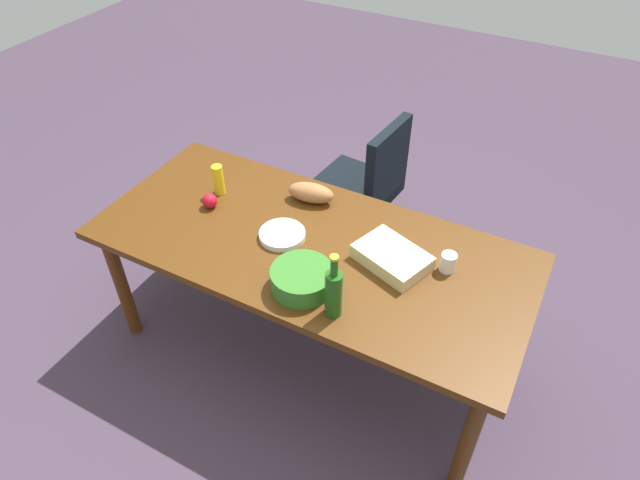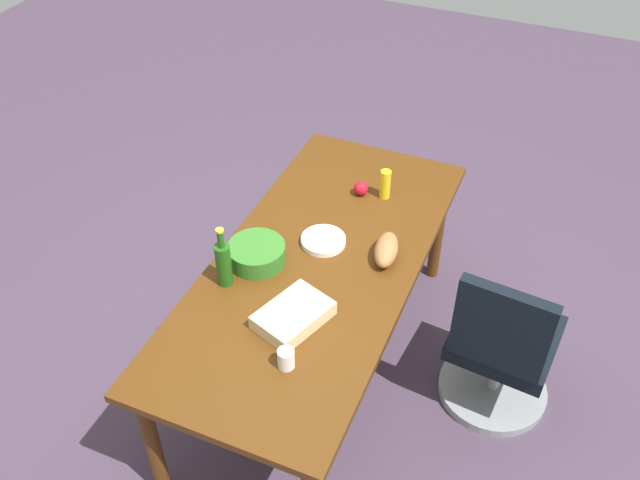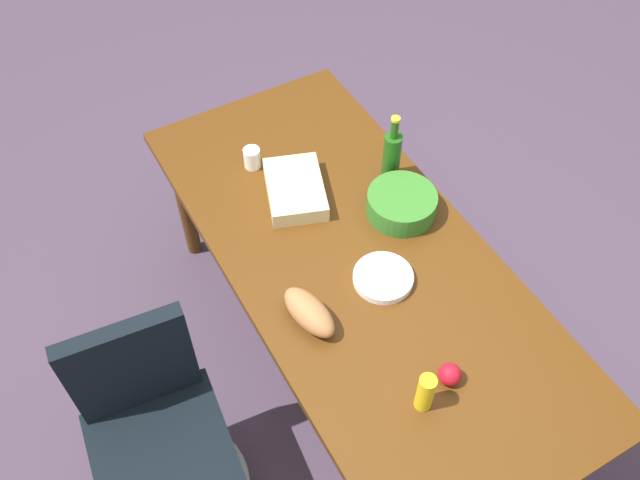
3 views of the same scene
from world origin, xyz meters
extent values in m
plane|color=#453547|center=(0.00, 0.00, 0.00)|extent=(10.00, 10.00, 0.00)
cube|color=#4F2B0D|center=(0.00, 0.00, 0.75)|extent=(2.08, 0.93, 0.04)
cylinder|color=#4F2B0D|center=(-0.95, -0.37, 0.37)|extent=(0.07, 0.07, 0.73)
cylinder|color=#4F2B0D|center=(0.95, -0.37, 0.37)|extent=(0.07, 0.07, 0.73)
cylinder|color=#4F2B0D|center=(-0.95, 0.37, 0.37)|extent=(0.07, 0.07, 0.73)
cylinder|color=gray|center=(-0.19, 0.91, 0.03)|extent=(0.56, 0.56, 0.05)
cylinder|color=gray|center=(-0.19, 0.91, 0.24)|extent=(0.06, 0.06, 0.38)
cube|color=black|center=(-0.19, 0.91, 0.43)|extent=(0.53, 0.53, 0.09)
cube|color=black|center=(0.03, 0.89, 0.70)|extent=(0.10, 0.44, 0.46)
cylinder|color=#1D5314|center=(0.29, -0.33, 0.88)|extent=(0.09, 0.09, 0.22)
cylinder|color=#1D5314|center=(0.29, -0.33, 1.03)|extent=(0.04, 0.04, 0.08)
cylinder|color=gold|center=(0.29, -0.33, 1.08)|extent=(0.05, 0.05, 0.01)
cylinder|color=yellow|center=(-0.61, 0.13, 0.85)|extent=(0.07, 0.07, 0.16)
cylinder|color=white|center=(-0.13, -0.03, 0.79)|extent=(0.22, 0.22, 0.03)
cube|color=beige|center=(0.39, 0.05, 0.81)|extent=(0.38, 0.31, 0.07)
cylinder|color=white|center=(0.63, 0.13, 0.82)|extent=(0.09, 0.09, 0.09)
sphere|color=red|center=(-0.58, 0.01, 0.81)|extent=(0.09, 0.09, 0.08)
ellipsoid|color=#A4693C|center=(-0.15, 0.29, 0.82)|extent=(0.26, 0.15, 0.10)
cylinder|color=#327124|center=(0.11, -0.26, 0.82)|extent=(0.31, 0.31, 0.10)
camera|label=1|loc=(0.96, -1.70, 2.51)|focal=31.26mm
camera|label=2|loc=(2.23, 0.96, 2.99)|focal=38.90mm
camera|label=3|loc=(-1.28, 0.89, 2.81)|focal=38.54mm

